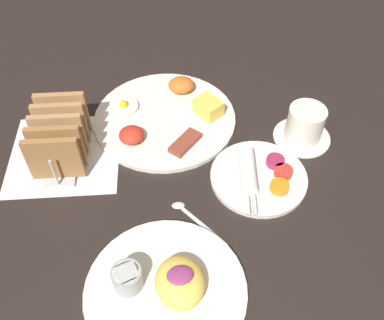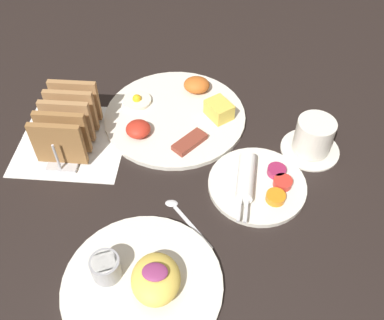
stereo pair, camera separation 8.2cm
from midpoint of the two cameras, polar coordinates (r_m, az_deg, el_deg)
The scene contains 8 objects.
ground_plane at distance 0.83m, azimuth -8.99°, elevation -3.49°, with size 3.00×3.00×0.00m, color black.
napkin_flat at distance 0.92m, azimuth -19.05°, elevation 0.66°, with size 0.22×0.22×0.00m.
plate_breakfast at distance 0.95m, azimuth -5.94°, elevation 5.72°, with size 0.31×0.31×0.05m.
plate_condiments at distance 0.83m, azimuth 6.07°, elevation -2.29°, with size 0.19×0.19×0.04m.
plate_foreground at distance 0.70m, azimuth -7.03°, elevation -16.68°, with size 0.26×0.26×0.06m.
toast_rack at distance 0.89m, azimuth -19.84°, elevation 2.85°, with size 0.10×0.18×0.10m.
coffee_cup at distance 0.90m, azimuth 12.29°, elevation 4.38°, with size 0.12×0.12×0.08m.
teaspoon at distance 0.78m, azimuth -3.22°, elevation -7.49°, with size 0.09×0.10×0.01m.
Camera 1 is at (0.05, -0.52, 0.65)m, focal length 40.00 mm.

